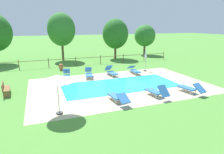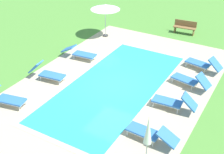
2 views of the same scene
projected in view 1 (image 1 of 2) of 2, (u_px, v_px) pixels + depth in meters
ground_plane at (121, 85)px, 15.75m from camera, size 160.00×160.00×0.00m
pool_deck_paving at (121, 85)px, 15.75m from camera, size 13.91×8.80×0.01m
swimming_pool_water at (121, 85)px, 15.75m from camera, size 9.12×4.02×0.01m
pool_coping_rim at (121, 85)px, 15.75m from camera, size 9.60×4.50×0.01m
sun_lounger_north_near_steps at (134, 70)px, 19.44m from camera, size 0.71×2.10×0.71m
sun_lounger_north_mid at (157, 91)px, 13.11m from camera, size 0.82×1.98×0.93m
sun_lounger_north_far at (66, 75)px, 17.33m from camera, size 0.95×2.05×0.87m
sun_lounger_north_end at (118, 97)px, 12.22m from camera, size 0.80×2.12×0.72m
sun_lounger_south_near_corner at (89, 73)px, 17.96m from camera, size 0.98×2.05×0.88m
sun_lounger_south_mid at (111, 71)px, 18.67m from camera, size 0.72×1.99×0.90m
sun_lounger_south_end at (190, 88)px, 13.85m from camera, size 0.99×2.09×0.82m
patio_umbrella_open_foreground at (57, 78)px, 10.18m from camera, size 1.90×1.90×2.20m
patio_umbrella_closed_row_centre at (146, 55)px, 20.10m from camera, size 0.32×0.32×2.39m
wooden_bench_lawn_side at (5, 88)px, 13.49m from camera, size 0.56×1.53×0.87m
terracotta_urn_near_fence at (61, 67)px, 20.78m from camera, size 0.51×0.51×0.66m
perimeter_fence at (88, 59)px, 23.64m from camera, size 21.43×0.08×1.05m
tree_far_west at (61, 30)px, 25.67m from camera, size 3.58×3.58×6.21m
tree_west_mid at (145, 36)px, 30.86m from camera, size 3.24×3.24×4.68m
tree_east_mid at (115, 34)px, 27.26m from camera, size 3.55×3.55×5.48m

